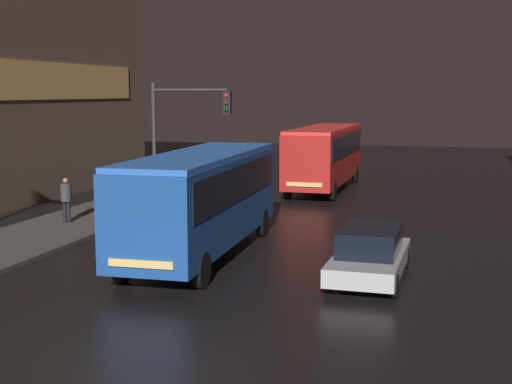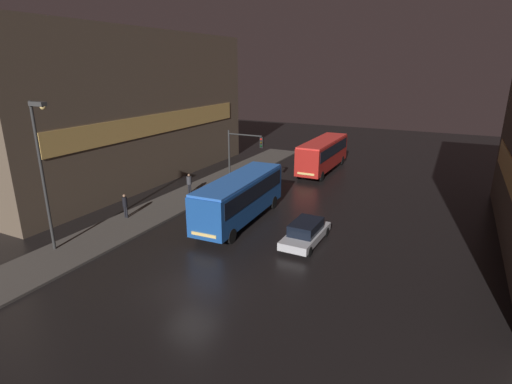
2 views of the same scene
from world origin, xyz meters
TOP-DOWN VIEW (x-y plane):
  - ground_plane at (0.00, 0.00)m, footprint 120.00×120.00m
  - sidewalk_left at (-9.00, 10.00)m, footprint 4.00×48.00m
  - bus_near at (-2.15, 9.29)m, footprint 2.93×10.23m
  - bus_far at (-1.20, 26.11)m, footprint 2.57×10.52m
  - car_taxi at (3.45, 7.81)m, footprint 1.97×4.75m
  - pedestrian_mid at (-9.15, 12.75)m, footprint 0.59×0.59m
  - traffic_light_main at (-5.02, 14.82)m, footprint 3.39×0.35m

SIDE VIEW (x-z plane):
  - ground_plane at x=0.00m, z-range 0.00..0.00m
  - sidewalk_left at x=-9.00m, z-range 0.00..0.15m
  - car_taxi at x=3.45m, z-range 0.02..1.54m
  - pedestrian_mid at x=-9.15m, z-range 0.35..2.15m
  - bus_near at x=-2.15m, z-range 0.39..3.76m
  - bus_far at x=-1.20m, z-range 0.40..3.82m
  - traffic_light_main at x=-5.02m, z-range 1.04..6.73m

